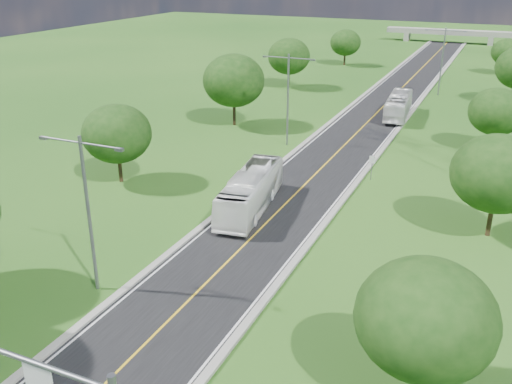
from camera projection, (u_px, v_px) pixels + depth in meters
ground at (371, 119)px, 74.28m from camera, size 260.00×260.00×0.00m
road at (382, 108)px, 79.34m from camera, size 8.00×150.00×0.06m
curb_left at (352, 105)px, 80.91m from camera, size 0.50×150.00×0.22m
curb_right at (413, 111)px, 77.70m from camera, size 0.50×150.00×0.22m
speed_limit_sign at (372, 164)px, 53.10m from camera, size 0.55×0.09×2.40m
overpass at (449, 33)px, 140.97m from camera, size 30.00×3.00×3.20m
streetlight_near_left at (87, 202)px, 33.73m from camera, size 5.90×0.25×10.00m
streetlight_mid_left at (288, 92)px, 61.62m from camera, size 5.90×0.25×10.00m
streetlight_far_right at (443, 56)px, 84.97m from camera, size 5.90×0.25×10.00m
tree_lb at (117, 134)px, 51.52m from camera, size 6.30×6.30×7.33m
tree_lc at (234, 81)px, 69.38m from camera, size 7.56×7.56×8.79m
tree_ld at (289, 56)px, 90.65m from camera, size 6.72×6.72×7.82m
tree_le at (345, 43)px, 110.22m from camera, size 5.88×5.88×6.84m
tree_ra at (425, 319)px, 24.98m from camera, size 6.30×6.30×7.33m
tree_rb at (498, 174)px, 41.01m from camera, size 6.72×6.72×7.82m
tree_rc at (497, 112)px, 60.21m from camera, size 5.88×5.88×6.84m
tree_re at (507, 52)px, 101.08m from camera, size 5.46×5.46×6.35m
bus_outbound at (398, 105)px, 74.32m from camera, size 3.49×11.13×3.05m
bus_inbound at (251, 191)px, 46.64m from camera, size 4.34×11.82×3.22m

